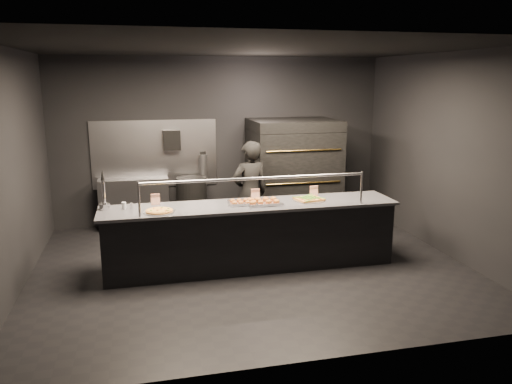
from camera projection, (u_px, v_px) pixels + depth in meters
room at (248, 162)px, 6.80m from camera, size 6.04×6.00×3.00m
service_counter at (251, 236)px, 6.99m from camera, size 4.10×0.78×1.37m
pizza_oven at (293, 172)px, 8.95m from camera, size 1.50×1.23×1.91m
prep_shelf at (134, 203)px, 8.84m from camera, size 1.20×0.35×0.90m
towel_dispenser at (172, 140)px, 8.82m from camera, size 0.30×0.20×0.35m
fire_extinguisher at (203, 166)px, 9.06m from camera, size 0.14×0.14×0.51m
beer_tap at (104, 198)px, 6.57m from camera, size 0.14×0.20×0.54m
round_pizza at (159, 211)px, 6.46m from camera, size 0.41×0.41×0.03m
slider_tray_a at (243, 202)px, 6.89m from camera, size 0.46×0.37×0.06m
slider_tray_b at (263, 202)px, 6.89m from camera, size 0.52×0.41×0.08m
square_pizza at (309, 199)px, 7.09m from camera, size 0.45×0.45×0.05m
condiment_jar at (126, 206)px, 6.62m from camera, size 0.14×0.06×0.09m
tent_cards at (243, 194)px, 7.13m from camera, size 2.42×0.04×0.15m
trash_bin at (192, 203)px, 8.90m from camera, size 0.54×0.54×0.90m
worker at (250, 193)px, 7.91m from camera, size 0.69×0.53×1.67m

